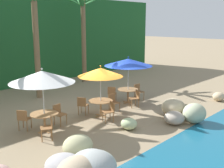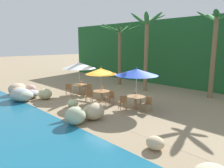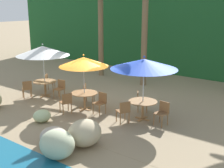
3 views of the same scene
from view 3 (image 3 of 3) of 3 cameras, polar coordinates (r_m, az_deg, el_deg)
name	(u,v)px [view 3 (image 3 of 3)]	position (r m, az deg, el deg)	size (l,w,h in m)	color
ground_plane	(93,108)	(12.82, -3.68, -4.64)	(120.00, 120.00, 0.00)	#937F60
terrace_deck	(93,108)	(12.82, -3.68, -4.62)	(18.00, 5.20, 0.01)	#937F60
foliage_backdrop	(184,25)	(19.82, 13.64, 10.83)	(28.00, 2.40, 6.00)	#1E5628
umbrella_white	(43,51)	(14.34, -13.07, 6.21)	(2.49, 2.49, 2.54)	silver
dining_table_white	(45,84)	(14.66, -12.70, 0.06)	(1.10, 1.10, 0.74)	#A37547
chair_white_seaward	(60,88)	(14.22, -9.87, -0.68)	(0.47, 0.48, 0.87)	olive
chair_white_inland	(48,81)	(15.50, -12.05, 0.51)	(0.58, 0.58, 0.87)	olive
chair_white_left	(27,88)	(14.48, -15.91, -0.76)	(0.58, 0.58, 0.87)	olive
umbrella_orange	(84,62)	(12.17, -5.44, 4.25)	(2.02, 2.02, 2.36)	silver
dining_table_orange	(84,96)	(12.51, -5.28, -2.20)	(1.10, 1.10, 0.74)	#A37547
chair_orange_seaward	(101,102)	(12.03, -2.15, -3.36)	(0.45, 0.46, 0.87)	olive
chair_orange_inland	(87,92)	(13.35, -4.76, -1.54)	(0.57, 0.57, 0.87)	olive
chair_orange_left	(66,102)	(12.16, -8.74, -3.34)	(0.56, 0.56, 0.87)	olive
umbrella_blue	(144,64)	(11.06, 6.13, 3.83)	(2.50, 2.50, 2.48)	silver
dining_table_blue	(143,104)	(11.46, 5.92, -3.85)	(1.10, 1.10, 0.74)	#A37547
chair_blue_seaward	(163,112)	(11.09, 9.63, -5.21)	(0.47, 0.48, 0.87)	olive
chair_blue_inland	(140,100)	(12.30, 5.43, -3.01)	(0.59, 0.58, 0.87)	olive
chair_blue_left	(124,110)	(11.05, 2.26, -5.07)	(0.58, 0.58, 0.87)	olive
palm_tree_nearest	(101,10)	(18.21, -2.21, 13.90)	(3.73, 3.82, 5.58)	brown
palm_tree_second	(145,9)	(15.96, 6.38, 14.04)	(2.94, 2.82, 6.12)	brown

